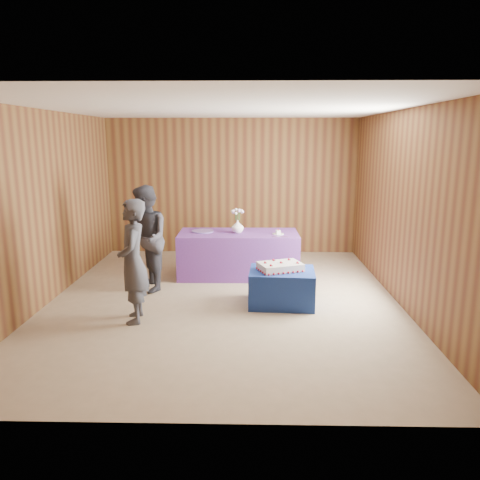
{
  "coord_description": "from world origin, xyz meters",
  "views": [
    {
      "loc": [
        0.39,
        -6.44,
        2.31
      ],
      "look_at": [
        0.23,
        0.1,
        0.88
      ],
      "focal_mm": 35.0,
      "sensor_mm": 36.0,
      "label": 1
    }
  ],
  "objects_px": {
    "cake_table": "(282,287)",
    "serving_table": "(238,254)",
    "guest_left": "(133,261)",
    "guest_right": "(146,239)",
    "vase": "(238,227)",
    "sheet_cake": "(280,267)"
  },
  "relations": [
    {
      "from": "cake_table",
      "to": "vase",
      "type": "distance_m",
      "value": 1.66
    },
    {
      "from": "cake_table",
      "to": "guest_left",
      "type": "relative_size",
      "value": 0.57
    },
    {
      "from": "guest_right",
      "to": "cake_table",
      "type": "bearing_deg",
      "value": 47.14
    },
    {
      "from": "cake_table",
      "to": "guest_left",
      "type": "xyz_separation_m",
      "value": [
        -1.92,
        -0.65,
        0.54
      ]
    },
    {
      "from": "cake_table",
      "to": "guest_right",
      "type": "distance_m",
      "value": 2.19
    },
    {
      "from": "vase",
      "to": "cake_table",
      "type": "bearing_deg",
      "value": -64.64
    },
    {
      "from": "serving_table",
      "to": "vase",
      "type": "bearing_deg",
      "value": -142.5
    },
    {
      "from": "serving_table",
      "to": "guest_right",
      "type": "bearing_deg",
      "value": -149.9
    },
    {
      "from": "cake_table",
      "to": "guest_left",
      "type": "height_order",
      "value": "guest_left"
    },
    {
      "from": "guest_left",
      "to": "guest_right",
      "type": "relative_size",
      "value": 0.97
    },
    {
      "from": "sheet_cake",
      "to": "guest_left",
      "type": "relative_size",
      "value": 0.45
    },
    {
      "from": "guest_left",
      "to": "guest_right",
      "type": "distance_m",
      "value": 1.24
    },
    {
      "from": "sheet_cake",
      "to": "guest_right",
      "type": "distance_m",
      "value": 2.11
    },
    {
      "from": "cake_table",
      "to": "sheet_cake",
      "type": "distance_m",
      "value": 0.3
    },
    {
      "from": "serving_table",
      "to": "guest_left",
      "type": "xyz_separation_m",
      "value": [
        -1.28,
        -2.06,
        0.41
      ]
    },
    {
      "from": "serving_table",
      "to": "cake_table",
      "type": "bearing_deg",
      "value": -65.96
    },
    {
      "from": "cake_table",
      "to": "vase",
      "type": "relative_size",
      "value": 4.2
    },
    {
      "from": "serving_table",
      "to": "guest_right",
      "type": "xyz_separation_m",
      "value": [
        -1.39,
        -0.83,
        0.44
      ]
    },
    {
      "from": "serving_table",
      "to": "sheet_cake",
      "type": "xyz_separation_m",
      "value": [
        0.62,
        -1.41,
        0.18
      ]
    },
    {
      "from": "cake_table",
      "to": "guest_left",
      "type": "bearing_deg",
      "value": -157.68
    },
    {
      "from": "cake_table",
      "to": "serving_table",
      "type": "relative_size",
      "value": 0.45
    },
    {
      "from": "serving_table",
      "to": "vase",
      "type": "xyz_separation_m",
      "value": [
        -0.02,
        -0.01,
        0.48
      ]
    }
  ]
}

